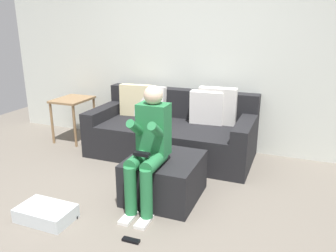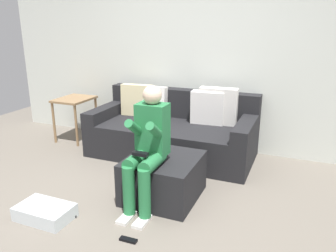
{
  "view_description": "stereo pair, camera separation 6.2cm",
  "coord_description": "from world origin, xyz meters",
  "px_view_note": "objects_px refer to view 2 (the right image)",
  "views": [
    {
      "loc": [
        1.4,
        -2.37,
        1.71
      ],
      "look_at": [
        0.07,
        1.0,
        0.58
      ],
      "focal_mm": 36.02,
      "sensor_mm": 36.0,
      "label": 1
    },
    {
      "loc": [
        1.46,
        -2.35,
        1.71
      ],
      "look_at": [
        0.07,
        1.0,
        0.58
      ],
      "focal_mm": 36.02,
      "sensor_mm": 36.0,
      "label": 2
    }
  ],
  "objects_px": {
    "storage_bin": "(45,212)",
    "remote_by_storage_bin": "(66,216)",
    "side_table": "(75,105)",
    "couch_sectional": "(174,131)",
    "person_seated": "(148,145)",
    "remote_near_ottoman": "(128,240)",
    "ottoman": "(163,177)"
  },
  "relations": [
    {
      "from": "person_seated",
      "to": "storage_bin",
      "type": "xyz_separation_m",
      "value": [
        -0.76,
        -0.57,
        -0.56
      ]
    },
    {
      "from": "side_table",
      "to": "ottoman",
      "type": "bearing_deg",
      "value": -30.46
    },
    {
      "from": "side_table",
      "to": "remote_by_storage_bin",
      "type": "bearing_deg",
      "value": -55.86
    },
    {
      "from": "side_table",
      "to": "remote_by_storage_bin",
      "type": "height_order",
      "value": "side_table"
    },
    {
      "from": "person_seated",
      "to": "side_table",
      "type": "xyz_separation_m",
      "value": [
        -1.83,
        1.32,
        -0.1
      ]
    },
    {
      "from": "storage_bin",
      "to": "side_table",
      "type": "distance_m",
      "value": 2.22
    },
    {
      "from": "couch_sectional",
      "to": "remote_by_storage_bin",
      "type": "height_order",
      "value": "couch_sectional"
    },
    {
      "from": "couch_sectional",
      "to": "side_table",
      "type": "bearing_deg",
      "value": -179.39
    },
    {
      "from": "couch_sectional",
      "to": "remote_near_ottoman",
      "type": "xyz_separation_m",
      "value": [
        0.36,
        -1.92,
        -0.31
      ]
    },
    {
      "from": "storage_bin",
      "to": "side_table",
      "type": "bearing_deg",
      "value": 119.47
    },
    {
      "from": "ottoman",
      "to": "side_table",
      "type": "height_order",
      "value": "side_table"
    },
    {
      "from": "couch_sectional",
      "to": "side_table",
      "type": "height_order",
      "value": "couch_sectional"
    },
    {
      "from": "ottoman",
      "to": "remote_by_storage_bin",
      "type": "distance_m",
      "value": 0.99
    },
    {
      "from": "couch_sectional",
      "to": "storage_bin",
      "type": "distance_m",
      "value": 1.99
    },
    {
      "from": "person_seated",
      "to": "remote_near_ottoman",
      "type": "xyz_separation_m",
      "value": [
        0.09,
        -0.58,
        -0.61
      ]
    },
    {
      "from": "couch_sectional",
      "to": "remote_by_storage_bin",
      "type": "xyz_separation_m",
      "value": [
        -0.34,
        -1.83,
        -0.31
      ]
    },
    {
      "from": "person_seated",
      "to": "side_table",
      "type": "relative_size",
      "value": 1.83
    },
    {
      "from": "storage_bin",
      "to": "remote_near_ottoman",
      "type": "distance_m",
      "value": 0.86
    },
    {
      "from": "storage_bin",
      "to": "remote_by_storage_bin",
      "type": "distance_m",
      "value": 0.19
    },
    {
      "from": "remote_near_ottoman",
      "to": "remote_by_storage_bin",
      "type": "height_order",
      "value": "same"
    },
    {
      "from": "remote_by_storage_bin",
      "to": "side_table",
      "type": "bearing_deg",
      "value": 96.06
    },
    {
      "from": "couch_sectional",
      "to": "person_seated",
      "type": "bearing_deg",
      "value": -78.73
    },
    {
      "from": "person_seated",
      "to": "storage_bin",
      "type": "distance_m",
      "value": 1.1
    },
    {
      "from": "ottoman",
      "to": "side_table",
      "type": "relative_size",
      "value": 1.15
    },
    {
      "from": "storage_bin",
      "to": "couch_sectional",
      "type": "bearing_deg",
      "value": 75.45
    },
    {
      "from": "couch_sectional",
      "to": "side_table",
      "type": "distance_m",
      "value": 1.58
    },
    {
      "from": "person_seated",
      "to": "couch_sectional",
      "type": "bearing_deg",
      "value": 101.27
    },
    {
      "from": "couch_sectional",
      "to": "remote_near_ottoman",
      "type": "height_order",
      "value": "couch_sectional"
    },
    {
      "from": "storage_bin",
      "to": "remote_by_storage_bin",
      "type": "xyz_separation_m",
      "value": [
        0.16,
        0.08,
        -0.05
      ]
    },
    {
      "from": "remote_near_ottoman",
      "to": "remote_by_storage_bin",
      "type": "xyz_separation_m",
      "value": [
        -0.7,
        0.09,
        0.0
      ]
    },
    {
      "from": "couch_sectional",
      "to": "storage_bin",
      "type": "height_order",
      "value": "couch_sectional"
    },
    {
      "from": "remote_near_ottoman",
      "to": "side_table",
      "type": "bearing_deg",
      "value": 134.58
    }
  ]
}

